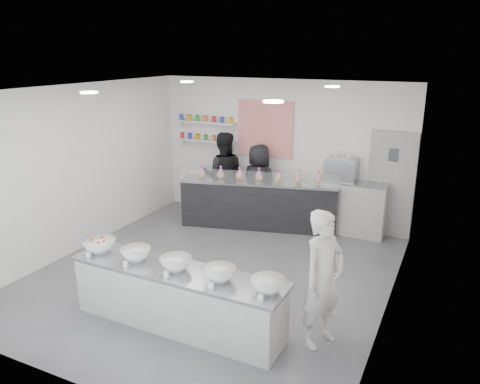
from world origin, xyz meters
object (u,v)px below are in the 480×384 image
object	(u,v)px
staff_right	(259,184)
back_bar	(259,204)
espresso_machine	(342,169)
staff_left	(223,175)
espresso_ledge	(348,207)
woman_prep	(323,279)
prep_counter	(177,298)

from	to	relation	value
staff_right	back_bar	bearing A→B (deg)	119.75
staff_right	espresso_machine	bearing A→B (deg)	-168.25
espresso_machine	staff_left	world-z (taller)	staff_left
back_bar	staff_right	size ratio (longest dim) A/B	1.90
espresso_ledge	staff_left	size ratio (longest dim) A/B	0.78
back_bar	woman_prep	world-z (taller)	woman_prep
woman_prep	staff_right	world-z (taller)	woman_prep
espresso_machine	staff_left	distance (m)	2.58
espresso_machine	back_bar	bearing A→B (deg)	-163.07
prep_counter	staff_right	world-z (taller)	staff_right
prep_counter	espresso_ledge	size ratio (longest dim) A/B	2.06
espresso_machine	woman_prep	distance (m)	3.94
prep_counter	espresso_machine	distance (m)	4.53
prep_counter	staff_right	xyz separation A→B (m)	(-0.62, 4.12, 0.43)
woman_prep	staff_right	bearing A→B (deg)	57.94
back_bar	espresso_machine	xyz separation A→B (m)	(1.57, 0.48, 0.81)
woman_prep	staff_left	distance (m)	4.93
back_bar	espresso_ledge	world-z (taller)	espresso_ledge
espresso_machine	woman_prep	xyz separation A→B (m)	(0.75, -3.84, -0.43)
back_bar	staff_left	size ratio (longest dim) A/B	1.71
espresso_ledge	prep_counter	bearing A→B (deg)	-106.23
prep_counter	woman_prep	distance (m)	1.94
prep_counter	staff_right	size ratio (longest dim) A/B	1.78
back_bar	staff_left	world-z (taller)	staff_left
prep_counter	staff_right	bearing A→B (deg)	99.51
back_bar	staff_right	world-z (taller)	staff_right
prep_counter	staff_left	world-z (taller)	staff_left
espresso_machine	staff_right	bearing A→B (deg)	-173.95
back_bar	espresso_machine	distance (m)	1.83
staff_left	prep_counter	bearing A→B (deg)	85.24
prep_counter	espresso_machine	bearing A→B (deg)	76.89
staff_left	espresso_machine	bearing A→B (deg)	159.69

